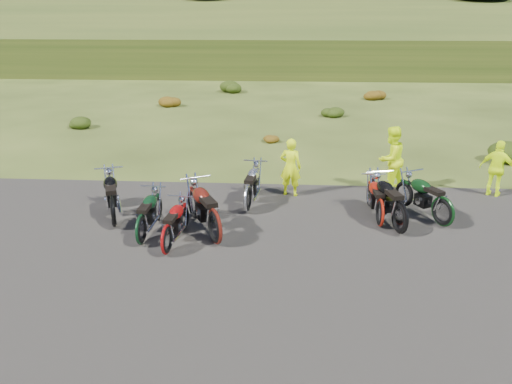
# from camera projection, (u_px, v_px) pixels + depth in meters

# --- Properties ---
(ground) EXTENTS (300.00, 300.00, 0.00)m
(ground) POSITION_uv_depth(u_px,v_px,m) (271.00, 242.00, 11.44)
(ground) COLOR #313E14
(ground) RESTS_ON ground
(gravel_pad) EXTENTS (20.00, 12.00, 0.04)m
(gravel_pad) POSITION_uv_depth(u_px,v_px,m) (268.00, 288.00, 9.56)
(gravel_pad) COLOR black
(gravel_pad) RESTS_ON ground
(hill_slope) EXTENTS (300.00, 45.97, 9.37)m
(hill_slope) POSITION_uv_depth(u_px,v_px,m) (286.00, 55.00, 58.30)
(hill_slope) COLOR #2F4316
(hill_slope) RESTS_ON ground
(hill_plateau) EXTENTS (300.00, 90.00, 9.17)m
(hill_plateau) POSITION_uv_depth(u_px,v_px,m) (288.00, 33.00, 114.53)
(hill_plateau) COLOR #2F4316
(hill_plateau) RESTS_ON ground
(shrub_1) EXTENTS (1.03, 1.03, 0.61)m
(shrub_1) POSITION_uv_depth(u_px,v_px,m) (78.00, 121.00, 22.47)
(shrub_1) COLOR black
(shrub_1) RESTS_ON ground
(shrub_2) EXTENTS (1.30, 1.30, 0.77)m
(shrub_2) POSITION_uv_depth(u_px,v_px,m) (169.00, 100.00, 27.23)
(shrub_2) COLOR brown
(shrub_2) RESTS_ON ground
(shrub_3) EXTENTS (1.56, 1.56, 0.92)m
(shrub_3) POSITION_uv_depth(u_px,v_px,m) (232.00, 85.00, 32.00)
(shrub_3) COLOR black
(shrub_3) RESTS_ON ground
(shrub_4) EXTENTS (0.77, 0.77, 0.45)m
(shrub_4) POSITION_uv_depth(u_px,v_px,m) (269.00, 137.00, 20.01)
(shrub_4) COLOR brown
(shrub_4) RESTS_ON ground
(shrub_5) EXTENTS (1.03, 1.03, 0.61)m
(shrub_5) POSITION_uv_depth(u_px,v_px,m) (332.00, 111.00, 24.77)
(shrub_5) COLOR black
(shrub_5) RESTS_ON ground
(shrub_6) EXTENTS (1.30, 1.30, 0.77)m
(shrub_6) POSITION_uv_depth(u_px,v_px,m) (374.00, 93.00, 29.54)
(shrub_6) COLOR brown
(shrub_6) RESTS_ON ground
(motorcycle_0) EXTENTS (1.49, 2.35, 1.17)m
(motorcycle_0) POSITION_uv_depth(u_px,v_px,m) (115.00, 227.00, 12.23)
(motorcycle_0) COLOR black
(motorcycle_0) RESTS_ON ground
(motorcycle_1) EXTENTS (0.81, 1.93, 0.98)m
(motorcycle_1) POSITION_uv_depth(u_px,v_px,m) (168.00, 255.00, 10.87)
(motorcycle_1) COLOR maroon
(motorcycle_1) RESTS_ON ground
(motorcycle_2) EXTENTS (0.71, 1.98, 1.03)m
(motorcycle_2) POSITION_uv_depth(u_px,v_px,m) (142.00, 245.00, 11.33)
(motorcycle_2) COLOR black
(motorcycle_2) RESTS_ON ground
(motorcycle_3) EXTENTS (0.93, 2.15, 1.09)m
(motorcycle_3) POSITION_uv_depth(u_px,v_px,m) (248.00, 212.00, 13.13)
(motorcycle_3) COLOR #BBBBC0
(motorcycle_3) RESTS_ON ground
(motorcycle_4) EXTENTS (1.79, 2.43, 1.22)m
(motorcycle_4) POSITION_uv_depth(u_px,v_px,m) (215.00, 244.00, 11.35)
(motorcycle_4) COLOR #53150D
(motorcycle_4) RESTS_ON ground
(motorcycle_5) EXTENTS (1.30, 2.37, 1.18)m
(motorcycle_5) POSITION_uv_depth(u_px,v_px,m) (398.00, 234.00, 11.87)
(motorcycle_5) COLOR black
(motorcycle_5) RESTS_ON ground
(motorcycle_6) EXTENTS (0.72, 1.97, 1.02)m
(motorcycle_6) POSITION_uv_depth(u_px,v_px,m) (379.00, 227.00, 12.26)
(motorcycle_6) COLOR #97180B
(motorcycle_6) RESTS_ON ground
(motorcycle_7) EXTENTS (1.62, 2.21, 1.11)m
(motorcycle_7) POSITION_uv_depth(u_px,v_px,m) (441.00, 227.00, 12.26)
(motorcycle_7) COLOR black
(motorcycle_7) RESTS_ON ground
(person_middle) EXTENTS (0.68, 0.52, 1.66)m
(person_middle) POSITION_uv_depth(u_px,v_px,m) (290.00, 168.00, 14.02)
(person_middle) COLOR #DCFA0D
(person_middle) RESTS_ON ground
(person_right_a) EXTENTS (1.17, 1.15, 1.90)m
(person_right_a) POSITION_uv_depth(u_px,v_px,m) (390.00, 160.00, 14.35)
(person_right_a) COLOR #DCFA0D
(person_right_a) RESTS_ON ground
(person_right_b) EXTENTS (1.00, 0.83, 1.60)m
(person_right_b) POSITION_uv_depth(u_px,v_px,m) (497.00, 170.00, 13.99)
(person_right_b) COLOR #DCFA0D
(person_right_b) RESTS_ON ground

